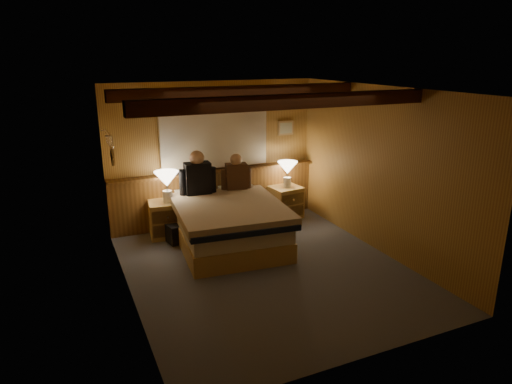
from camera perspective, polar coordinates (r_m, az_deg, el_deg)
floor at (r=6.31m, az=1.33°, el=-9.61°), size 4.20×4.20×0.00m
ceiling at (r=5.66m, az=1.49°, el=12.69°), size 4.20×4.20×0.00m
wall_back at (r=7.76m, az=-5.29°, el=4.81°), size 3.60×0.00×3.60m
wall_left at (r=5.38m, az=-16.19°, el=-1.26°), size 0.00×4.20×4.20m
wall_right at (r=6.82m, az=15.22°, el=2.59°), size 0.00×4.20×4.20m
wall_front at (r=4.18m, az=13.94°, el=-6.34°), size 3.60×0.00×3.60m
wainscot at (r=7.88m, az=-5.00°, el=-0.36°), size 3.60×0.23×0.94m
curtain_window at (r=7.64m, az=-5.18°, el=7.07°), size 2.18×0.09×1.11m
ceiling_beams at (r=5.80m, az=0.83°, el=11.90°), size 3.60×1.65×0.16m
coat_rail at (r=6.80m, az=-17.82°, el=6.38°), size 0.05×0.55×0.24m
framed_print at (r=8.21m, az=3.73°, el=7.99°), size 0.30×0.04×0.25m
bed at (r=6.94m, az=-3.48°, el=-3.91°), size 1.71×2.12×0.68m
nightstand_left at (r=7.43m, az=-11.14°, el=-3.32°), size 0.57×0.53×0.57m
nightstand_right at (r=8.15m, az=3.74°, el=-1.26°), size 0.56×0.52×0.56m
lamp_left at (r=7.21m, az=-11.10°, el=1.38°), size 0.38×0.38×0.50m
lamp_right at (r=7.99m, az=3.95°, el=2.86°), size 0.35×0.35×0.46m
person_left at (r=7.26m, az=-7.31°, el=1.99°), size 0.59×0.26×0.72m
person_right at (r=7.49m, az=-2.49°, el=2.19°), size 0.50×0.26×0.61m
duffel_bag at (r=7.25m, az=-9.16°, el=-4.88°), size 0.53×0.37×0.35m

